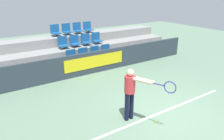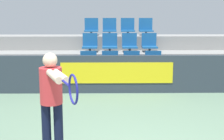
# 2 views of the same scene
# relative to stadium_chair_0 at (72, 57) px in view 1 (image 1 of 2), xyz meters

# --- Properties ---
(ground_plane) EXTENTS (30.00, 30.00, 0.00)m
(ground_plane) POSITION_rel_stadium_chair_0_xyz_m (0.94, -5.06, -0.70)
(ground_plane) COLOR slate
(court_baseline) EXTENTS (5.55, 0.08, 0.01)m
(court_baseline) POSITION_rel_stadium_chair_0_xyz_m (0.94, -4.91, -0.69)
(court_baseline) COLOR white
(court_baseline) RESTS_ON ground
(barrier_wall) EXTENTS (10.76, 0.14, 1.01)m
(barrier_wall) POSITION_rel_stadium_chair_0_xyz_m (0.93, -0.69, -0.19)
(barrier_wall) COLOR #2D3842
(barrier_wall) RESTS_ON ground
(bleacher_tier_front) EXTENTS (10.36, 0.97, 0.45)m
(bleacher_tier_front) POSITION_rel_stadium_chair_0_xyz_m (0.94, -0.13, -0.47)
(bleacher_tier_front) COLOR gray
(bleacher_tier_front) RESTS_ON ground
(bleacher_tier_middle) EXTENTS (10.36, 0.97, 0.91)m
(bleacher_tier_middle) POSITION_rel_stadium_chair_0_xyz_m (0.94, 0.84, -0.25)
(bleacher_tier_middle) COLOR gray
(bleacher_tier_middle) RESTS_ON ground
(bleacher_tier_back) EXTENTS (10.36, 0.97, 1.36)m
(bleacher_tier_back) POSITION_rel_stadium_chair_0_xyz_m (0.94, 1.81, -0.02)
(bleacher_tier_back) COLOR gray
(bleacher_tier_back) RESTS_ON ground
(stadium_chair_0) EXTENTS (0.47, 0.41, 0.58)m
(stadium_chair_0) POSITION_rel_stadium_chair_0_xyz_m (0.00, 0.00, 0.00)
(stadium_chair_0) COLOR #333333
(stadium_chair_0) RESTS_ON bleacher_tier_front
(stadium_chair_1) EXTENTS (0.47, 0.41, 0.58)m
(stadium_chair_1) POSITION_rel_stadium_chair_0_xyz_m (0.63, 0.00, 0.00)
(stadium_chair_1) COLOR #333333
(stadium_chair_1) RESTS_ON bleacher_tier_front
(stadium_chair_2) EXTENTS (0.47, 0.41, 0.58)m
(stadium_chair_2) POSITION_rel_stadium_chair_0_xyz_m (1.25, 0.00, 0.00)
(stadium_chair_2) COLOR #333333
(stadium_chair_2) RESTS_ON bleacher_tier_front
(stadium_chair_3) EXTENTS (0.47, 0.41, 0.58)m
(stadium_chair_3) POSITION_rel_stadium_chair_0_xyz_m (1.88, 0.00, 0.00)
(stadium_chair_3) COLOR #333333
(stadium_chair_3) RESTS_ON bleacher_tier_front
(stadium_chair_4) EXTENTS (0.47, 0.41, 0.58)m
(stadium_chair_4) POSITION_rel_stadium_chair_0_xyz_m (0.00, 0.97, 0.45)
(stadium_chair_4) COLOR #333333
(stadium_chair_4) RESTS_ON bleacher_tier_middle
(stadium_chair_5) EXTENTS (0.47, 0.41, 0.58)m
(stadium_chair_5) POSITION_rel_stadium_chair_0_xyz_m (0.63, 0.97, 0.45)
(stadium_chair_5) COLOR #333333
(stadium_chair_5) RESTS_ON bleacher_tier_middle
(stadium_chair_6) EXTENTS (0.47, 0.41, 0.58)m
(stadium_chair_6) POSITION_rel_stadium_chair_0_xyz_m (1.25, 0.97, 0.45)
(stadium_chair_6) COLOR #333333
(stadium_chair_6) RESTS_ON bleacher_tier_middle
(stadium_chair_7) EXTENTS (0.47, 0.41, 0.58)m
(stadium_chair_7) POSITION_rel_stadium_chair_0_xyz_m (1.88, 0.97, 0.45)
(stadium_chair_7) COLOR #333333
(stadium_chair_7) RESTS_ON bleacher_tier_middle
(stadium_chair_8) EXTENTS (0.47, 0.41, 0.58)m
(stadium_chair_8) POSITION_rel_stadium_chair_0_xyz_m (0.00, 1.94, 0.91)
(stadium_chair_8) COLOR #333333
(stadium_chair_8) RESTS_ON bleacher_tier_back
(stadium_chair_9) EXTENTS (0.47, 0.41, 0.58)m
(stadium_chair_9) POSITION_rel_stadium_chair_0_xyz_m (0.63, 1.94, 0.91)
(stadium_chair_9) COLOR #333333
(stadium_chair_9) RESTS_ON bleacher_tier_back
(stadium_chair_10) EXTENTS (0.47, 0.41, 0.58)m
(stadium_chair_10) POSITION_rel_stadium_chair_0_xyz_m (1.25, 1.94, 0.91)
(stadium_chair_10) COLOR #333333
(stadium_chair_10) RESTS_ON bleacher_tier_back
(stadium_chair_11) EXTENTS (0.47, 0.41, 0.58)m
(stadium_chair_11) POSITION_rel_stadium_chair_0_xyz_m (1.88, 1.94, 0.91)
(stadium_chair_11) COLOR #333333
(stadium_chair_11) RESTS_ON bleacher_tier_back
(tennis_player) EXTENTS (0.65, 1.38, 1.59)m
(tennis_player) POSITION_rel_stadium_chair_0_xyz_m (-0.21, -4.70, 0.28)
(tennis_player) COLOR black
(tennis_player) RESTS_ON ground
(tennis_ball) EXTENTS (0.07, 0.07, 0.07)m
(tennis_ball) POSITION_rel_stadium_chair_0_xyz_m (0.31, -5.20, -0.67)
(tennis_ball) COLOR #CCDB33
(tennis_ball) RESTS_ON ground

